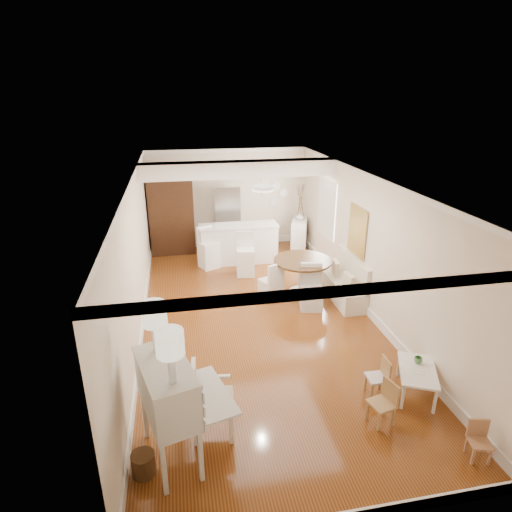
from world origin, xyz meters
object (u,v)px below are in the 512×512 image
object	(u,v)px
kids_chair_a	(382,403)
fridge	(240,218)
kids_chair_c	(480,442)
slip_chair_far	(271,280)
sideboard	(299,234)
gustavian_armchair	(213,400)
bar_stool_left	(208,248)
kids_chair_b	(377,377)
breakfast_counter	(239,243)
slip_chair_near	(312,287)
bar_stool_right	(245,254)
wicker_basket	(143,464)
pantry_cabinet	(171,213)
secretary_bureau	(169,413)
kids_table	(416,381)
dining_table	(302,278)

from	to	relation	value
kids_chair_a	fridge	size ratio (longest dim) A/B	0.36
kids_chair_c	slip_chair_far	world-z (taller)	slip_chair_far
slip_chair_far	sideboard	size ratio (longest dim) A/B	0.92
gustavian_armchair	bar_stool_left	world-z (taller)	bar_stool_left
kids_chair_b	kids_chair_c	world-z (taller)	kids_chair_b
gustavian_armchair	breakfast_counter	bearing A→B (deg)	-5.59
kids_chair_b	slip_chair_near	bearing A→B (deg)	-175.80
gustavian_armchair	bar_stool_left	size ratio (longest dim) A/B	0.95
slip_chair_near	bar_stool_right	size ratio (longest dim) A/B	0.88
wicker_basket	sideboard	bearing A→B (deg)	60.96
pantry_cabinet	kids_chair_b	bearing A→B (deg)	-66.78
breakfast_counter	fridge	distance (m)	1.14
secretary_bureau	kids_table	distance (m)	3.67
kids_chair_b	bar_stool_right	bearing A→B (deg)	-164.40
secretary_bureau	dining_table	world-z (taller)	secretary_bureau
slip_chair_near	breakfast_counter	size ratio (longest dim) A/B	0.46
slip_chair_near	kids_chair_a	bearing A→B (deg)	-79.47
slip_chair_near	bar_stool_left	size ratio (longest dim) A/B	0.88
fridge	breakfast_counter	bearing A→B (deg)	-100.78
gustavian_armchair	kids_chair_b	distance (m)	2.49
kids_table	sideboard	world-z (taller)	sideboard
secretary_bureau	sideboard	xyz separation A→B (m)	(3.66, 7.01, -0.24)
kids_chair_b	dining_table	distance (m)	3.43
kids_table	dining_table	size ratio (longest dim) A/B	0.68
pantry_cabinet	dining_table	bearing A→B (deg)	-50.53
fridge	gustavian_armchair	bearing A→B (deg)	-101.64
slip_chair_near	sideboard	xyz separation A→B (m)	(0.77, 3.55, -0.03)
kids_chair_a	slip_chair_far	size ratio (longest dim) A/B	0.75
secretary_bureau	slip_chair_near	world-z (taller)	secretary_bureau
kids_table	kids_chair_b	world-z (taller)	kids_chair_b
pantry_cabinet	slip_chair_far	bearing A→B (deg)	-58.31
slip_chair_near	fridge	xyz separation A→B (m)	(-0.89, 3.92, 0.43)
bar_stool_left	pantry_cabinet	world-z (taller)	pantry_cabinet
dining_table	pantry_cabinet	bearing A→B (deg)	129.47
breakfast_counter	bar_stool_left	bearing A→B (deg)	-163.47
gustavian_armchair	wicker_basket	bearing A→B (deg)	126.88
kids_chair_b	bar_stool_left	distance (m)	5.83
kids_chair_b	gustavian_armchair	bearing A→B (deg)	-81.38
kids_chair_a	kids_chair_b	bearing A→B (deg)	146.09
kids_table	bar_stool_right	distance (m)	5.23
secretary_bureau	gustavian_armchair	distance (m)	0.67
pantry_cabinet	slip_chair_near	bearing A→B (deg)	-54.78
breakfast_counter	sideboard	bearing A→B (deg)	20.03
fridge	slip_chair_near	bearing A→B (deg)	-77.19
bar_stool_right	pantry_cabinet	world-z (taller)	pantry_cabinet
kids_chair_a	bar_stool_left	world-z (taller)	bar_stool_left
dining_table	kids_chair_a	bearing A→B (deg)	-90.84
sideboard	pantry_cabinet	bearing A→B (deg)	-166.45
kids_table	slip_chair_near	bearing A→B (deg)	103.61
gustavian_armchair	breakfast_counter	distance (m)	6.12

